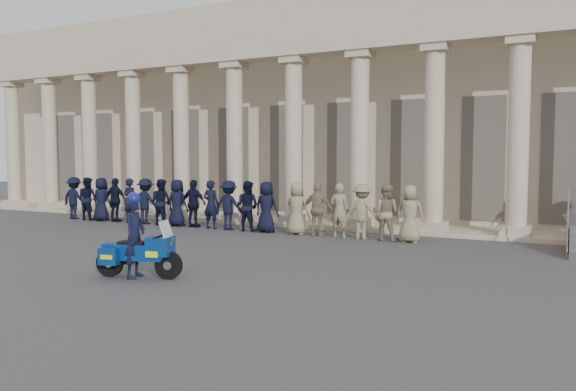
{
  "coord_description": "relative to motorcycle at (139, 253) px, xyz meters",
  "views": [
    {
      "loc": [
        8.0,
        -10.87,
        2.63
      ],
      "look_at": [
        1.37,
        2.25,
        1.6
      ],
      "focal_mm": 35.0,
      "sensor_mm": 36.0,
      "label": 1
    }
  ],
  "objects": [
    {
      "name": "motorcycle",
      "position": [
        0.0,
        0.0,
        0.0
      ],
      "size": [
        1.93,
        1.02,
        1.26
      ],
      "rotation": [
        0.0,
        0.0,
        0.27
      ],
      "color": "black",
      "rests_on": "ground"
    },
    {
      "name": "officer_rank",
      "position": [
        -3.37,
        7.59,
        0.34
      ],
      "size": [
        15.2,
        0.67,
        1.77
      ],
      "color": "black",
      "rests_on": "ground"
    },
    {
      "name": "ground",
      "position": [
        0.28,
        1.61,
        -0.55
      ],
      "size": [
        90.0,
        90.0,
        0.0
      ],
      "primitive_type": "plane",
      "color": "#3C3C3E",
      "rests_on": "ground"
    },
    {
      "name": "rider",
      "position": [
        -0.1,
        -0.03,
        0.38
      ],
      "size": [
        0.58,
        0.74,
        1.86
      ],
      "rotation": [
        0.0,
        0.0,
        1.84
      ],
      "color": "black",
      "rests_on": "ground"
    },
    {
      "name": "building",
      "position": [
        0.28,
        16.35,
        3.98
      ],
      "size": [
        40.0,
        12.5,
        9.0
      ],
      "color": "tan",
      "rests_on": "ground"
    }
  ]
}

